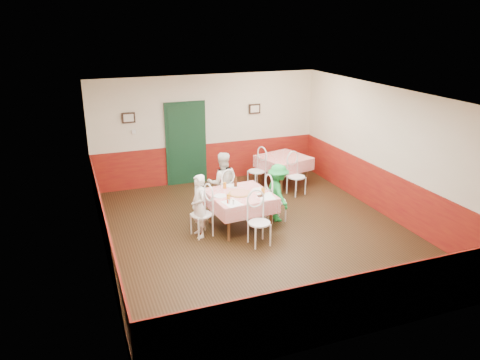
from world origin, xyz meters
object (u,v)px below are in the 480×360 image
object	(u,v)px
second_table	(283,171)
diner_left	(199,206)
beer_bottle	(236,182)
wallet	(261,196)
chair_near	(259,223)
diner_right	(278,193)
chair_second_b	(296,177)
glass_a	(228,197)
pizza	(240,193)
glass_b	(263,191)
chair_left	(202,215)
chair_far	(223,194)
diner_far	(222,183)
chair_right	(276,201)
glass_c	(225,185)
main_table	(240,211)
chair_second_a	(257,171)

from	to	relation	value
second_table	diner_left	world-z (taller)	diner_left
diner_left	beer_bottle	bearing A→B (deg)	111.68
wallet	diner_left	world-z (taller)	diner_left
beer_bottle	wallet	world-z (taller)	beer_bottle
chair_near	diner_right	world-z (taller)	diner_right
chair_second_b	glass_a	size ratio (longest dim) A/B	6.71
pizza	glass_a	distance (m)	0.43
glass_b	glass_a	bearing A→B (deg)	-174.09
chair_left	second_table	bearing A→B (deg)	114.82
chair_far	glass_b	distance (m)	1.23
diner_far	wallet	bearing A→B (deg)	117.56
glass_b	chair_right	bearing A→B (deg)	34.02
chair_left	glass_c	world-z (taller)	chair_left
diner_left	diner_right	bearing A→B (deg)	90.54
chair_second_b	pizza	size ratio (longest dim) A/B	2.03
chair_second_b	beer_bottle	xyz separation A→B (m)	(-1.93, -0.94, 0.43)
chair_far	pizza	xyz separation A→B (m)	(0.06, -0.87, 0.32)
glass_c	diner_far	world-z (taller)	diner_far
main_table	pizza	distance (m)	0.40
chair_right	diner_far	world-z (taller)	diner_far
chair_second_b	pizza	world-z (taller)	chair_second_b
main_table	beer_bottle	xyz separation A→B (m)	(0.04, 0.38, 0.51)
main_table	chair_far	size ratio (longest dim) A/B	1.36
glass_c	wallet	world-z (taller)	glass_c
chair_second_b	chair_left	bearing A→B (deg)	-169.10
pizza	glass_b	world-z (taller)	glass_b
chair_near	glass_b	distance (m)	0.81
main_table	diner_far	size ratio (longest dim) A/B	0.87
pizza	chair_second_a	bearing A→B (deg)	59.35
chair_left	pizza	size ratio (longest dim) A/B	2.03
main_table	chair_near	distance (m)	0.85
chair_left	chair_second_b	xyz separation A→B (m)	(2.82, 1.40, 0.00)
chair_second_b	diner_right	size ratio (longest dim) A/B	0.72
glass_b	wallet	bearing A→B (deg)	-134.29
pizza	beer_bottle	distance (m)	0.43
chair_left	chair_right	xyz separation A→B (m)	(1.69, 0.16, 0.00)
glass_a	chair_second_b	bearing A→B (deg)	34.79
wallet	diner_far	world-z (taller)	diner_far
glass_b	diner_left	world-z (taller)	diner_left
pizza	glass_c	distance (m)	0.46
chair_right	beer_bottle	bearing A→B (deg)	68.03
glass_a	diner_left	size ratio (longest dim) A/B	0.10
second_table	chair_far	xyz separation A→B (m)	(-2.05, -1.23, 0.08)
pizza	glass_c	xyz separation A→B (m)	(-0.18, 0.42, 0.05)
main_table	wallet	distance (m)	0.60
second_table	pizza	xyz separation A→B (m)	(-2.00, -2.10, 0.40)
wallet	diner_right	distance (m)	0.70
wallet	diner_right	size ratio (longest dim) A/B	0.09
glass_b	diner_left	distance (m)	1.33
chair_right	chair_far	distance (m)	1.20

